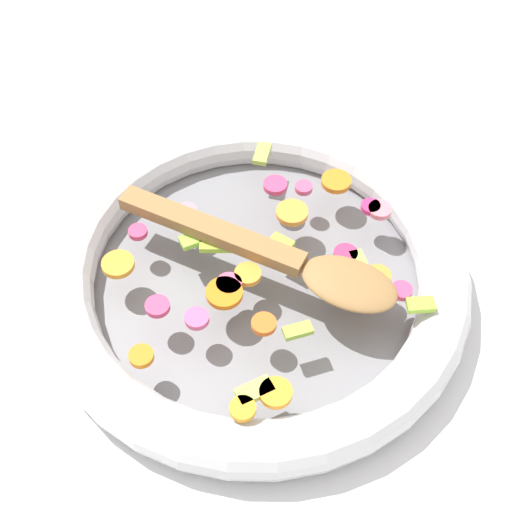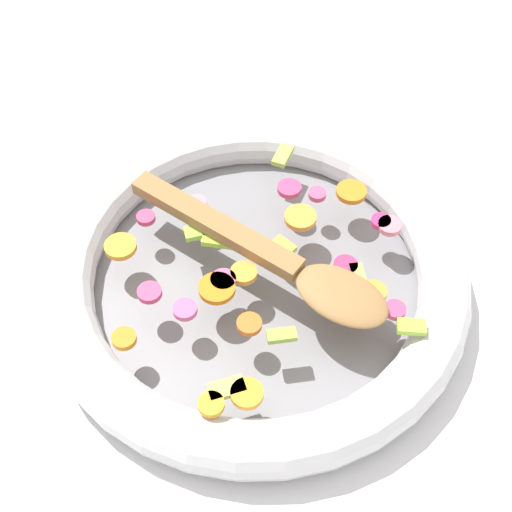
# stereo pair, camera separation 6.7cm
# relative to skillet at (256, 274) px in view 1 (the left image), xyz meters

# --- Properties ---
(ground_plane) EXTENTS (4.00, 4.00, 0.00)m
(ground_plane) POSITION_rel_skillet_xyz_m (0.00, 0.00, -0.02)
(ground_plane) COLOR silver
(skillet) EXTENTS (0.41, 0.41, 0.05)m
(skillet) POSITION_rel_skillet_xyz_m (0.00, 0.00, 0.00)
(skillet) COLOR slate
(skillet) RESTS_ON ground_plane
(chopped_vegetables) EXTENTS (0.31, 0.31, 0.01)m
(chopped_vegetables) POSITION_rel_skillet_xyz_m (-0.01, 0.01, 0.03)
(chopped_vegetables) COLOR orange
(chopped_vegetables) RESTS_ON skillet
(wooden_spoon) EXTENTS (0.28, 0.08, 0.01)m
(wooden_spoon) POSITION_rel_skillet_xyz_m (-0.03, 0.00, 0.04)
(wooden_spoon) COLOR olive
(wooden_spoon) RESTS_ON chopped_vegetables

